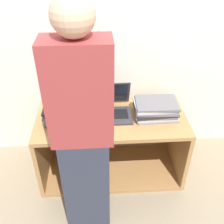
% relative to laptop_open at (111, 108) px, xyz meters
% --- Properties ---
extents(ground_plane, '(12.00, 12.00, 0.00)m').
position_rel_laptop_open_xyz_m(ground_plane, '(0.00, -0.37, -0.71)').
color(ground_plane, gray).
extents(wall_back, '(8.00, 0.05, 2.40)m').
position_rel_laptop_open_xyz_m(wall_back, '(0.00, 0.36, 0.49)').
color(wall_back, silver).
rests_on(wall_back, ground_plane).
extents(cart, '(1.32, 0.63, 0.66)m').
position_rel_laptop_open_xyz_m(cart, '(0.00, 0.01, -0.38)').
color(cart, '#A87A47').
rests_on(cart, ground_plane).
extents(laptop_open, '(0.36, 0.35, 0.26)m').
position_rel_laptop_open_xyz_m(laptop_open, '(0.00, 0.00, 0.00)').
color(laptop_open, '#333338').
rests_on(laptop_open, cart).
extents(laptop_stack_left, '(0.38, 0.28, 0.14)m').
position_rel_laptop_open_xyz_m(laptop_stack_left, '(-0.39, -0.06, 0.02)').
color(laptop_stack_left, gray).
rests_on(laptop_stack_left, cart).
extents(laptop_stack_right, '(0.38, 0.28, 0.14)m').
position_rel_laptop_open_xyz_m(laptop_stack_right, '(0.39, -0.06, 0.02)').
color(laptop_stack_right, gray).
rests_on(laptop_stack_right, cart).
extents(person, '(0.40, 0.54, 1.79)m').
position_rel_laptop_open_xyz_m(person, '(-0.22, -0.57, 0.20)').
color(person, '#2D3342').
rests_on(person, ground_plane).
extents(inventory_tag, '(0.06, 0.02, 0.01)m').
position_rel_laptop_open_xyz_m(inventory_tag, '(-0.39, -0.12, 0.09)').
color(inventory_tag, red).
rests_on(inventory_tag, laptop_stack_left).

